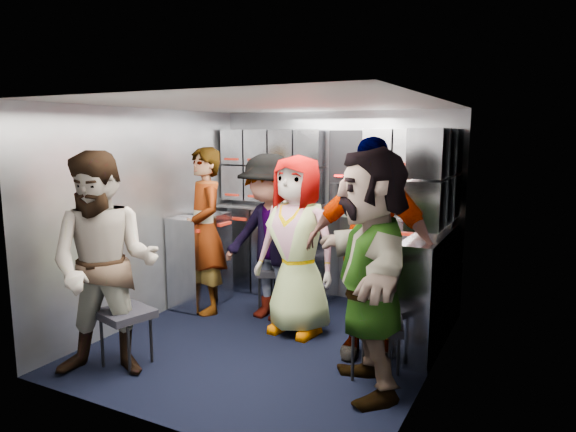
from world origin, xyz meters
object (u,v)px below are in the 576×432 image
at_px(jump_seat_mid_left, 278,273).
at_px(jump_seat_near_right, 377,328).
at_px(jump_seat_center, 305,290).
at_px(attendant_arc_c, 297,245).
at_px(attendant_standing, 205,231).
at_px(jump_seat_mid_right, 374,303).
at_px(jump_seat_near_left, 126,316).
at_px(attendant_arc_a, 105,266).
at_px(attendant_arc_d, 369,249).
at_px(attendant_arc_e, 371,272).
at_px(attendant_arc_b, 269,238).

distance_m(jump_seat_mid_left, jump_seat_near_right, 1.66).
xyz_separation_m(jump_seat_center, attendant_arc_c, (0.00, -0.18, 0.47)).
distance_m(jump_seat_mid_left, attendant_standing, 0.88).
relative_size(jump_seat_center, jump_seat_mid_right, 0.88).
xyz_separation_m(jump_seat_near_left, attendant_arc_a, (-0.00, -0.18, 0.46)).
xyz_separation_m(attendant_arc_a, attendant_arc_c, (0.91, 1.44, -0.03)).
xyz_separation_m(jump_seat_mid_left, jump_seat_mid_right, (1.17, -0.41, -0.02)).
relative_size(attendant_arc_d, attendant_arc_e, 1.04).
relative_size(attendant_standing, attendant_arc_c, 1.03).
xyz_separation_m(jump_seat_mid_left, attendant_arc_e, (1.36, -1.13, 0.46)).
xyz_separation_m(jump_seat_mid_right, jump_seat_near_right, (0.20, -0.55, -0.00)).
bearing_deg(attendant_arc_a, attendant_arc_e, -7.14).
relative_size(attendant_arc_b, attendant_arc_e, 0.94).
bearing_deg(attendant_arc_a, attendant_standing, 69.87).
xyz_separation_m(jump_seat_near_right, attendant_arc_e, (0.00, -0.18, 0.48)).
bearing_deg(jump_seat_center, attendant_arc_d, -26.63).
relative_size(attendant_arc_b, attendant_arc_c, 1.00).
height_order(jump_seat_near_left, attendant_arc_a, attendant_arc_a).
bearing_deg(attendant_arc_a, attendant_arc_d, 9.09).
bearing_deg(jump_seat_mid_right, jump_seat_near_left, -143.23).
xyz_separation_m(attendant_arc_b, attendant_arc_c, (0.41, -0.21, 0.00)).
distance_m(jump_seat_near_left, jump_seat_mid_right, 2.08).
bearing_deg(jump_seat_mid_left, attendant_arc_e, -39.71).
xyz_separation_m(jump_seat_mid_right, attendant_arc_a, (-1.66, -1.42, 0.46)).
height_order(jump_seat_mid_right, attendant_standing, attendant_standing).
distance_m(jump_seat_near_right, attendant_arc_c, 1.19).
relative_size(jump_seat_mid_left, attendant_arc_c, 0.32).
height_order(jump_seat_mid_right, attendant_arc_e, attendant_arc_e).
distance_m(jump_seat_mid_left, attendant_arc_d, 1.39).
relative_size(jump_seat_near_left, attendant_arc_d, 0.26).
xyz_separation_m(jump_seat_mid_right, attendant_arc_d, (-0.00, -0.18, 0.51)).
relative_size(attendant_standing, attendant_arc_e, 0.97).
bearing_deg(jump_seat_mid_left, attendant_arc_c, -43.35).
distance_m(attendant_standing, attendant_arc_c, 1.11).
height_order(attendant_arc_b, attendant_arc_e, attendant_arc_e).
bearing_deg(jump_seat_near_left, attendant_arc_b, 71.30).
xyz_separation_m(attendant_standing, attendant_arc_a, (0.20, -1.53, 0.01)).
distance_m(attendant_standing, attendant_arc_a, 1.55).
bearing_deg(jump_seat_near_right, jump_seat_mid_left, 145.07).
relative_size(jump_seat_mid_left, attendant_arc_b, 0.32).
bearing_deg(attendant_arc_e, attendant_arc_c, -159.79).
xyz_separation_m(jump_seat_mid_left, attendant_arc_d, (1.17, -0.59, 0.49)).
bearing_deg(jump_seat_mid_left, jump_seat_center, -26.82).
relative_size(jump_seat_mid_right, attendant_arc_c, 0.28).
height_order(jump_seat_near_right, attendant_standing, attendant_standing).
bearing_deg(attendant_arc_b, jump_seat_center, 4.31).
xyz_separation_m(jump_seat_near_left, attendant_standing, (-0.20, 1.35, 0.45)).
height_order(jump_seat_mid_left, attendant_arc_a, attendant_arc_a).
height_order(jump_seat_mid_right, jump_seat_near_right, jump_seat_mid_right).
relative_size(jump_seat_center, attendant_standing, 0.24).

